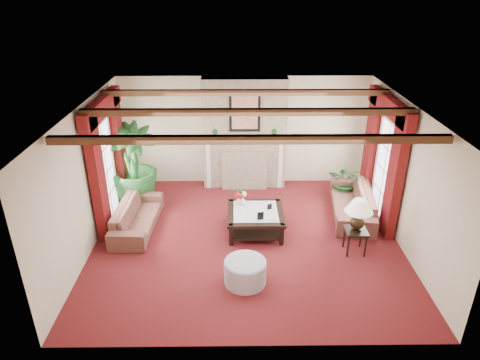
{
  "coord_description": "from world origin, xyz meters",
  "views": [
    {
      "loc": [
        -0.21,
        -7.25,
        4.76
      ],
      "look_at": [
        -0.13,
        0.4,
        1.14
      ],
      "focal_mm": 32.0,
      "sensor_mm": 36.0,
      "label": 1
    }
  ],
  "objects_px": {
    "sofa_left": "(137,212)",
    "coffee_table": "(255,222)",
    "sofa_right": "(353,198)",
    "potted_palm": "(135,181)",
    "ottoman": "(245,272)",
    "side_table": "(355,241)"
  },
  "relations": [
    {
      "from": "potted_palm",
      "to": "ottoman",
      "type": "height_order",
      "value": "potted_palm"
    },
    {
      "from": "side_table",
      "to": "ottoman",
      "type": "bearing_deg",
      "value": -157.03
    },
    {
      "from": "coffee_table",
      "to": "ottoman",
      "type": "relative_size",
      "value": 1.58
    },
    {
      "from": "side_table",
      "to": "ottoman",
      "type": "height_order",
      "value": "side_table"
    },
    {
      "from": "sofa_left",
      "to": "ottoman",
      "type": "bearing_deg",
      "value": -126.67
    },
    {
      "from": "sofa_left",
      "to": "side_table",
      "type": "distance_m",
      "value": 4.41
    },
    {
      "from": "ottoman",
      "to": "coffee_table",
      "type": "bearing_deg",
      "value": 81.51
    },
    {
      "from": "sofa_right",
      "to": "potted_palm",
      "type": "xyz_separation_m",
      "value": [
        -4.87,
        0.66,
        0.12
      ]
    },
    {
      "from": "potted_palm",
      "to": "coffee_table",
      "type": "height_order",
      "value": "potted_palm"
    },
    {
      "from": "sofa_right",
      "to": "ottoman",
      "type": "distance_m",
      "value": 3.33
    },
    {
      "from": "potted_palm",
      "to": "ottoman",
      "type": "relative_size",
      "value": 2.96
    },
    {
      "from": "sofa_right",
      "to": "coffee_table",
      "type": "xyz_separation_m",
      "value": [
        -2.16,
        -0.67,
        -0.17
      ]
    },
    {
      "from": "potted_palm",
      "to": "side_table",
      "type": "bearing_deg",
      "value": -24.43
    },
    {
      "from": "sofa_left",
      "to": "coffee_table",
      "type": "distance_m",
      "value": 2.47
    },
    {
      "from": "sofa_left",
      "to": "side_table",
      "type": "xyz_separation_m",
      "value": [
        4.32,
        -0.91,
        -0.13
      ]
    },
    {
      "from": "coffee_table",
      "to": "potted_palm",
      "type": "bearing_deg",
      "value": 153.79
    },
    {
      "from": "sofa_left",
      "to": "sofa_right",
      "type": "distance_m",
      "value": 4.64
    },
    {
      "from": "sofa_left",
      "to": "potted_palm",
      "type": "distance_m",
      "value": 1.2
    },
    {
      "from": "sofa_left",
      "to": "sofa_right",
      "type": "bearing_deg",
      "value": -81.33
    },
    {
      "from": "sofa_right",
      "to": "coffee_table",
      "type": "bearing_deg",
      "value": -64.7
    },
    {
      "from": "potted_palm",
      "to": "ottoman",
      "type": "distance_m",
      "value": 3.87
    },
    {
      "from": "potted_palm",
      "to": "sofa_left",
      "type": "bearing_deg",
      "value": -77.78
    }
  ]
}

